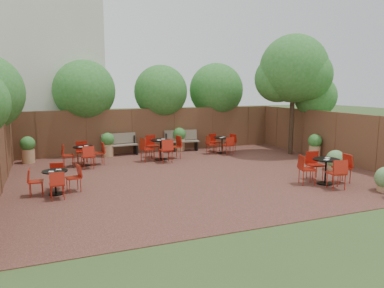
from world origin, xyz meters
name	(u,v)px	position (x,y,z in m)	size (l,w,h in m)	color
ground	(196,175)	(0.00, 0.00, 0.00)	(80.00, 80.00, 0.00)	#354F23
courtyard_paving	(196,175)	(0.00, 0.00, 0.01)	(12.00, 10.00, 0.02)	#3A1F17
fence_back	(155,130)	(0.00, 5.00, 1.00)	(12.00, 0.08, 2.00)	#4F321D
fence_right	(335,137)	(6.00, 0.00, 1.00)	(0.08, 10.00, 2.00)	#4F321D
neighbour_building	(46,65)	(-4.50, 8.00, 4.00)	(5.00, 4.00, 8.00)	silver
overhang_foliage	(123,93)	(-1.65, 3.85, 2.75)	(15.48, 10.65, 2.73)	#296A22
courtyard_tree	(294,72)	(5.36, 1.99, 3.61)	(2.99, 2.93, 5.20)	black
park_bench_left	(119,144)	(-1.72, 4.63, 0.51)	(1.58, 0.66, 0.95)	brown
park_bench_right	(182,140)	(1.18, 4.63, 0.52)	(1.61, 0.68, 0.97)	brown
bistro_tables	(178,156)	(-0.23, 1.19, 0.46)	(9.29, 7.60, 0.96)	black
planters	(158,144)	(-0.26, 3.60, 0.59)	(11.60, 4.52, 1.08)	#AC8156
low_shrubs	(370,174)	(4.40, -3.25, 0.37)	(1.60, 4.09, 0.72)	#AC8156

